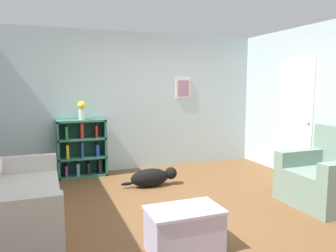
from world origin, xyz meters
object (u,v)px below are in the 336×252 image
Objects in this scene: couch at (11,205)px; vase at (82,109)px; dog at (153,177)px; recliner_chair at (327,178)px; coffee_table at (184,228)px; bookshelf at (82,149)px.

vase is at bearing 63.67° from couch.
dog is at bearing 27.45° from couch.
recliner_chair is 1.44× the size of coffee_table.
bookshelf is 0.71m from vase.
dog is at bearing 80.40° from coffee_table.
coffee_table is (0.63, -3.10, -0.26)m from bookshelf.
coffee_table is 2.26× the size of vase.
coffee_table reaches higher than dog.
couch is 2.43m from vase.
coffee_table is 0.79× the size of dog.
dog is (0.35, 2.07, -0.08)m from coffee_table.
bookshelf reaches higher than coffee_table.
dog is 2.87× the size of vase.
recliner_chair reaches higher than coffee_table.
bookshelf is 1.46m from dog.
vase reaches higher than couch.
coffee_table is at bearing -32.85° from couch.
vase is (-0.97, 1.01, 1.05)m from dog.
couch is at bearing -115.76° from bookshelf.
recliner_chair is (3.95, -0.57, 0.05)m from couch.
vase reaches higher than bookshelf.
coffee_table is (-2.33, -0.48, -0.14)m from recliner_chair.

